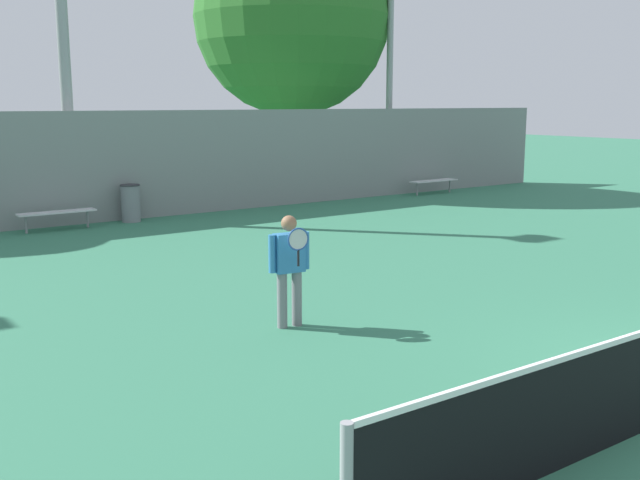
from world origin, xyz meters
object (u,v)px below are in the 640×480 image
at_px(tennis_player, 290,264).
at_px(trash_bin, 131,203).
at_px(bench_courtside_far, 434,181).
at_px(light_pole_center_back, 391,11).
at_px(light_pole_far_right, 61,5).
at_px(tree_green_tall, 292,17).
at_px(bench_courtside_near, 57,213).

bearing_deg(tennis_player, trash_bin, 87.83).
xyz_separation_m(bench_courtside_far, light_pole_center_back, (-0.89, 1.35, 5.60)).
height_order(bench_courtside_far, light_pole_far_right, light_pole_far_right).
bearing_deg(tree_green_tall, bench_courtside_far, -51.96).
height_order(bench_courtside_far, tree_green_tall, tree_green_tall).
relative_size(tennis_player, light_pole_far_right, 0.16).
xyz_separation_m(bench_courtside_near, light_pole_far_right, (0.83, 1.38, 5.03)).
xyz_separation_m(bench_courtside_near, tree_green_tall, (9.49, 3.95, 5.51)).
bearing_deg(tennis_player, light_pole_far_right, 94.46).
xyz_separation_m(tennis_player, bench_courtside_far, (12.37, 9.89, -0.47)).
xyz_separation_m(light_pole_center_back, tree_green_tall, (-2.21, 2.61, -0.09)).
relative_size(bench_courtside_near, tree_green_tall, 0.20).
xyz_separation_m(light_pole_far_right, light_pole_center_back, (10.87, -0.03, 0.58)).
xyz_separation_m(trash_bin, tree_green_tall, (7.54, 3.74, 5.44)).
xyz_separation_m(light_pole_center_back, trash_bin, (-9.75, -1.13, -5.54)).
height_order(tennis_player, light_pole_center_back, light_pole_center_back).
relative_size(light_pole_center_back, trash_bin, 10.09).
bearing_deg(tree_green_tall, tennis_player, -123.83).
distance_m(light_pole_far_right, trash_bin, 5.22).
xyz_separation_m(tennis_player, light_pole_center_back, (11.49, 11.24, 5.14)).
height_order(bench_courtside_near, tree_green_tall, tree_green_tall).
height_order(bench_courtside_far, trash_bin, trash_bin).
distance_m(bench_courtside_near, bench_courtside_far, 12.59).
height_order(bench_courtside_near, trash_bin, trash_bin).
bearing_deg(bench_courtside_far, tree_green_tall, 128.04).
xyz_separation_m(tennis_player, light_pole_far_right, (0.61, 11.27, 4.56)).
bearing_deg(bench_courtside_near, trash_bin, 6.34).
relative_size(light_pole_far_right, light_pole_center_back, 0.99).
relative_size(tennis_player, bench_courtside_near, 0.85).
relative_size(bench_courtside_near, light_pole_center_back, 0.19).
xyz_separation_m(bench_courtside_far, light_pole_far_right, (-11.76, 1.38, 5.03)).
bearing_deg(bench_courtside_far, tennis_player, -141.35).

